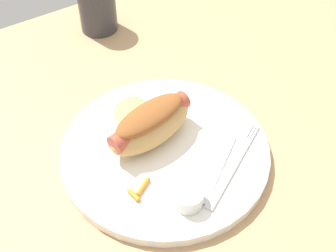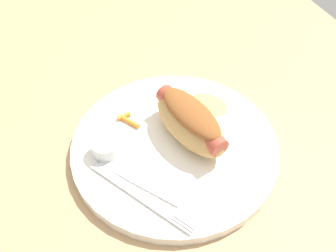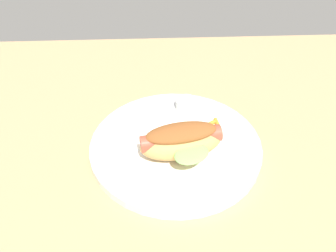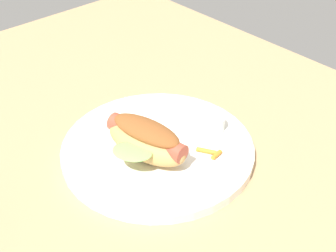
{
  "view_description": "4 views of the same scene",
  "coord_description": "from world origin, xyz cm",
  "px_view_note": "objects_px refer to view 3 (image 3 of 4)",
  "views": [
    {
      "loc": [
        23.17,
        37.02,
        52.71
      ],
      "look_at": [
        -2.39,
        -1.8,
        3.7
      ],
      "focal_mm": 49.17,
      "sensor_mm": 36.0,
      "label": 1
    },
    {
      "loc": [
        -36.1,
        17.27,
        49.3
      ],
      "look_at": [
        0.38,
        0.59,
        4.82
      ],
      "focal_mm": 44.73,
      "sensor_mm": 36.0,
      "label": 2
    },
    {
      "loc": [
        -4.24,
        -45.78,
        44.21
      ],
      "look_at": [
        -2.1,
        -0.88,
        6.32
      ],
      "focal_mm": 37.26,
      "sensor_mm": 36.0,
      "label": 3
    },
    {
      "loc": [
        44.1,
        -38.34,
        48.99
      ],
      "look_at": [
        0.54,
        1.1,
        5.56
      ],
      "focal_mm": 50.79,
      "sensor_mm": 36.0,
      "label": 4
    }
  ],
  "objects_px": {
    "hot_dog": "(180,140)",
    "fork": "(142,115)",
    "plate": "(176,146)",
    "knife": "(152,117)",
    "carrot_garnish": "(212,124)",
    "sauce_ramekin": "(186,105)"
  },
  "relations": [
    {
      "from": "knife",
      "to": "plate",
      "type": "bearing_deg",
      "value": 86.04
    },
    {
      "from": "plate",
      "to": "hot_dog",
      "type": "height_order",
      "value": "hot_dog"
    },
    {
      "from": "hot_dog",
      "to": "fork",
      "type": "xyz_separation_m",
      "value": [
        -0.07,
        0.11,
        -0.03
      ]
    },
    {
      "from": "sauce_ramekin",
      "to": "carrot_garnish",
      "type": "height_order",
      "value": "sauce_ramekin"
    },
    {
      "from": "hot_dog",
      "to": "knife",
      "type": "xyz_separation_m",
      "value": [
        -0.05,
        0.1,
        -0.03
      ]
    },
    {
      "from": "sauce_ramekin",
      "to": "knife",
      "type": "relative_size",
      "value": 0.31
    },
    {
      "from": "sauce_ramekin",
      "to": "carrot_garnish",
      "type": "relative_size",
      "value": 1.11
    },
    {
      "from": "plate",
      "to": "knife",
      "type": "height_order",
      "value": "knife"
    },
    {
      "from": "hot_dog",
      "to": "sauce_ramekin",
      "type": "relative_size",
      "value": 3.64
    },
    {
      "from": "hot_dog",
      "to": "sauce_ramekin",
      "type": "xyz_separation_m",
      "value": [
        0.02,
        0.13,
        -0.02
      ]
    },
    {
      "from": "sauce_ramekin",
      "to": "fork",
      "type": "relative_size",
      "value": 0.26
    },
    {
      "from": "carrot_garnish",
      "to": "plate",
      "type": "bearing_deg",
      "value": -146.96
    },
    {
      "from": "fork",
      "to": "carrot_garnish",
      "type": "xyz_separation_m",
      "value": [
        0.13,
        -0.04,
        0.0
      ]
    },
    {
      "from": "plate",
      "to": "hot_dog",
      "type": "bearing_deg",
      "value": -79.44
    },
    {
      "from": "plate",
      "to": "fork",
      "type": "bearing_deg",
      "value": 126.35
    },
    {
      "from": "plate",
      "to": "carrot_garnish",
      "type": "relative_size",
      "value": 8.2
    },
    {
      "from": "plate",
      "to": "knife",
      "type": "bearing_deg",
      "value": 119.57
    },
    {
      "from": "plate",
      "to": "carrot_garnish",
      "type": "xyz_separation_m",
      "value": [
        0.07,
        0.05,
        0.01
      ]
    },
    {
      "from": "plate",
      "to": "sauce_ramekin",
      "type": "xyz_separation_m",
      "value": [
        0.03,
        0.1,
        0.02
      ]
    },
    {
      "from": "hot_dog",
      "to": "fork",
      "type": "height_order",
      "value": "hot_dog"
    },
    {
      "from": "sauce_ramekin",
      "to": "knife",
      "type": "height_order",
      "value": "sauce_ramekin"
    },
    {
      "from": "fork",
      "to": "knife",
      "type": "bearing_deg",
      "value": 124.96
    }
  ]
}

